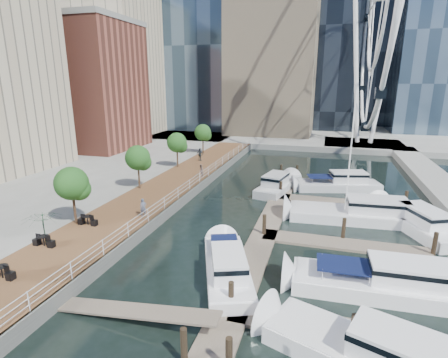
% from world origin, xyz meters
% --- Properties ---
extents(ground, '(520.00, 520.00, 0.00)m').
position_xyz_m(ground, '(0.00, 0.00, 0.00)').
color(ground, black).
rests_on(ground, ground).
extents(boardwalk, '(6.00, 60.00, 1.00)m').
position_xyz_m(boardwalk, '(-9.00, 15.00, 0.50)').
color(boardwalk, brown).
rests_on(boardwalk, ground).
extents(seawall, '(0.25, 60.00, 1.00)m').
position_xyz_m(seawall, '(-6.00, 15.00, 0.50)').
color(seawall, '#595954').
rests_on(seawall, ground).
extents(land_far, '(200.00, 114.00, 1.00)m').
position_xyz_m(land_far, '(0.00, 102.00, 0.50)').
color(land_far, gray).
rests_on(land_far, ground).
extents(pier, '(14.00, 12.00, 1.00)m').
position_xyz_m(pier, '(14.00, 52.00, 0.50)').
color(pier, gray).
rests_on(pier, ground).
extents(railing, '(0.10, 60.00, 1.05)m').
position_xyz_m(railing, '(-6.10, 15.00, 1.52)').
color(railing, white).
rests_on(railing, boardwalk).
extents(floating_docks, '(16.00, 34.00, 2.60)m').
position_xyz_m(floating_docks, '(7.97, 9.98, 0.49)').
color(floating_docks, '#6D6051').
rests_on(floating_docks, ground).
extents(midrise_condos, '(19.00, 67.00, 28.00)m').
position_xyz_m(midrise_condos, '(-33.57, 26.82, 13.42)').
color(midrise_condos, '#BCAD8E').
rests_on(midrise_condos, ground).
extents(street_trees, '(2.60, 42.60, 4.60)m').
position_xyz_m(street_trees, '(-11.40, 14.00, 4.29)').
color(street_trees, '#3F2B1C').
rests_on(street_trees, ground).
extents(cafe_tables, '(2.50, 13.70, 0.74)m').
position_xyz_m(cafe_tables, '(-10.40, -2.00, 1.37)').
color(cafe_tables, black).
rests_on(cafe_tables, ground).
extents(yacht_foreground, '(11.53, 3.50, 2.15)m').
position_xyz_m(yacht_foreground, '(11.04, 2.12, 0.00)').
color(yacht_foreground, white).
rests_on(yacht_foreground, ground).
extents(pedestrian_near, '(0.67, 0.64, 1.53)m').
position_xyz_m(pedestrian_near, '(-7.00, 6.89, 1.77)').
color(pedestrian_near, '#525A6E').
rests_on(pedestrian_near, boardwalk).
extents(pedestrian_mid, '(0.60, 0.77, 1.57)m').
position_xyz_m(pedestrian_mid, '(-6.71, 20.08, 1.79)').
color(pedestrian_mid, '#806458').
rests_on(pedestrian_mid, boardwalk).
extents(pedestrian_far, '(1.16, 0.67, 1.85)m').
position_xyz_m(pedestrian_far, '(-9.92, 28.55, 1.92)').
color(pedestrian_far, '#2D3338').
rests_on(pedestrian_far, boardwalk).
extents(moored_yachts, '(19.13, 32.46, 11.50)m').
position_xyz_m(moored_yachts, '(9.54, 12.62, 0.00)').
color(moored_yachts, silver).
rests_on(moored_yachts, ground).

